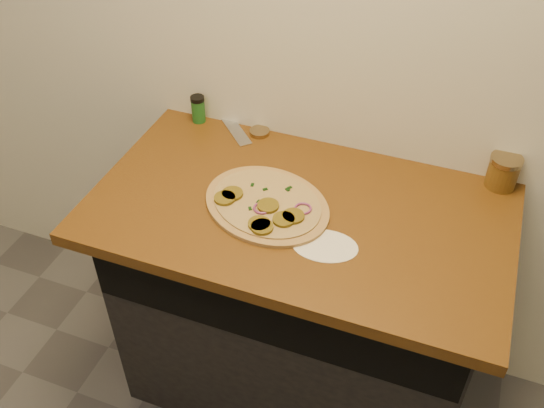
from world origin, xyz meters
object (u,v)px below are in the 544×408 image
at_px(chefs_knife, 225,115).
at_px(spice_shaker, 198,109).
at_px(pizza, 267,205).
at_px(salsa_jar, 503,172).

xyz_separation_m(chefs_knife, spice_shaker, (-0.07, -0.06, 0.04)).
bearing_deg(chefs_knife, pizza, -52.35).
bearing_deg(spice_shaker, pizza, -41.92).
relative_size(pizza, chefs_knife, 1.92).
height_order(pizza, salsa_jar, salsa_jar).
bearing_deg(pizza, spice_shaker, 138.08).
height_order(chefs_knife, salsa_jar, salsa_jar).
height_order(pizza, chefs_knife, pizza).
distance_m(pizza, chefs_knife, 0.50).
relative_size(chefs_knife, salsa_jar, 2.52).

